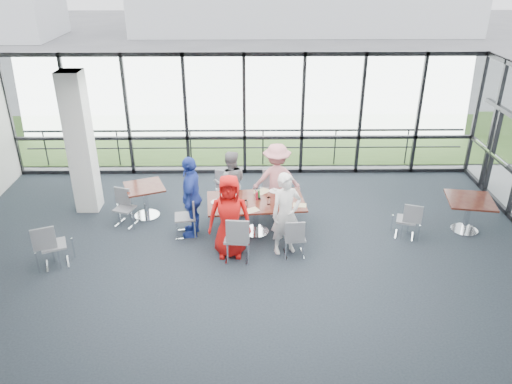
{
  "coord_description": "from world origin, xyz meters",
  "views": [
    {
      "loc": [
        0.14,
        -7.38,
        5.46
      ],
      "look_at": [
        0.26,
        1.54,
        1.1
      ],
      "focal_mm": 35.0,
      "sensor_mm": 36.0,
      "label": 1
    }
  ],
  "objects_px": {
    "structural_column": "(80,143)",
    "diner_near_right": "(286,214)",
    "diner_near_left": "(230,216)",
    "chair_spare_la": "(54,245)",
    "chair_main_fr": "(271,191)",
    "diner_end": "(192,197)",
    "chair_main_nr": "(295,237)",
    "chair_spare_r": "(406,220)",
    "side_table_right": "(470,204)",
    "main_table": "(256,206)",
    "diner_far_right": "(277,179)",
    "chair_main_end": "(185,217)",
    "chair_main_nl": "(237,238)",
    "chair_main_fl": "(225,192)",
    "side_table_left": "(145,191)",
    "chair_spare_lb": "(125,209)",
    "diner_far_left": "(230,184)"
  },
  "relations": [
    {
      "from": "structural_column",
      "to": "diner_near_right",
      "type": "bearing_deg",
      "value": -23.36
    },
    {
      "from": "diner_near_left",
      "to": "chair_spare_la",
      "type": "height_order",
      "value": "diner_near_left"
    },
    {
      "from": "chair_main_fr",
      "to": "chair_spare_la",
      "type": "height_order",
      "value": "chair_main_fr"
    },
    {
      "from": "diner_end",
      "to": "chair_main_nr",
      "type": "distance_m",
      "value": 2.28
    },
    {
      "from": "structural_column",
      "to": "chair_spare_r",
      "type": "distance_m",
      "value": 7.22
    },
    {
      "from": "chair_spare_r",
      "to": "side_table_right",
      "type": "bearing_deg",
      "value": 28.56
    },
    {
      "from": "side_table_right",
      "to": "main_table",
      "type": "bearing_deg",
      "value": -179.91
    },
    {
      "from": "diner_near_left",
      "to": "diner_end",
      "type": "relative_size",
      "value": 0.96
    },
    {
      "from": "main_table",
      "to": "chair_main_fr",
      "type": "relative_size",
      "value": 2.34
    },
    {
      "from": "main_table",
      "to": "diner_far_right",
      "type": "height_order",
      "value": "diner_far_right"
    },
    {
      "from": "main_table",
      "to": "chair_main_nr",
      "type": "height_order",
      "value": "chair_main_nr"
    },
    {
      "from": "structural_column",
      "to": "chair_main_fr",
      "type": "bearing_deg",
      "value": -1.09
    },
    {
      "from": "diner_near_left",
      "to": "chair_main_end",
      "type": "bearing_deg",
      "value": 142.15
    },
    {
      "from": "side_table_right",
      "to": "chair_main_nl",
      "type": "distance_m",
      "value": 4.97
    },
    {
      "from": "structural_column",
      "to": "chair_main_fr",
      "type": "xyz_separation_m",
      "value": [
        4.21,
        -0.08,
        -1.15
      ]
    },
    {
      "from": "chair_main_fl",
      "to": "chair_main_fr",
      "type": "bearing_deg",
      "value": -169.57
    },
    {
      "from": "side_table_left",
      "to": "chair_main_nr",
      "type": "relative_size",
      "value": 1.3
    },
    {
      "from": "chair_main_end",
      "to": "diner_near_right",
      "type": "bearing_deg",
      "value": 64.79
    },
    {
      "from": "structural_column",
      "to": "side_table_left",
      "type": "relative_size",
      "value": 3.05
    },
    {
      "from": "diner_far_right",
      "to": "chair_main_end",
      "type": "relative_size",
      "value": 1.93
    },
    {
      "from": "diner_end",
      "to": "chair_spare_lb",
      "type": "xyz_separation_m",
      "value": [
        -1.52,
        0.41,
        -0.48
      ]
    },
    {
      "from": "side_table_right",
      "to": "chair_main_nl",
      "type": "bearing_deg",
      "value": -168.08
    },
    {
      "from": "diner_far_left",
      "to": "chair_main_nl",
      "type": "height_order",
      "value": "diner_far_left"
    },
    {
      "from": "chair_main_fr",
      "to": "diner_end",
      "type": "bearing_deg",
      "value": 25.67
    },
    {
      "from": "main_table",
      "to": "diner_far_right",
      "type": "bearing_deg",
      "value": 56.3
    },
    {
      "from": "diner_far_left",
      "to": "diner_far_right",
      "type": "distance_m",
      "value": 1.03
    },
    {
      "from": "main_table",
      "to": "chair_main_nl",
      "type": "distance_m",
      "value": 1.1
    },
    {
      "from": "diner_near_left",
      "to": "diner_far_right",
      "type": "distance_m",
      "value": 1.97
    },
    {
      "from": "diner_far_right",
      "to": "chair_main_end",
      "type": "xyz_separation_m",
      "value": [
        -1.95,
        -0.97,
        -0.4
      ]
    },
    {
      "from": "chair_main_nl",
      "to": "chair_main_nr",
      "type": "xyz_separation_m",
      "value": [
        1.12,
        0.13,
        -0.07
      ]
    },
    {
      "from": "chair_main_nr",
      "to": "diner_far_right",
      "type": "bearing_deg",
      "value": 94.73
    },
    {
      "from": "diner_far_left",
      "to": "chair_spare_lb",
      "type": "bearing_deg",
      "value": 6.59
    },
    {
      "from": "structural_column",
      "to": "chair_main_nr",
      "type": "height_order",
      "value": "structural_column"
    },
    {
      "from": "side_table_right",
      "to": "chair_main_nl",
      "type": "height_order",
      "value": "chair_main_nl"
    },
    {
      "from": "chair_spare_r",
      "to": "chair_spare_lb",
      "type": "bearing_deg",
      "value": -166.1
    },
    {
      "from": "diner_near_right",
      "to": "chair_main_end",
      "type": "relative_size",
      "value": 1.94
    },
    {
      "from": "chair_main_fl",
      "to": "chair_spare_r",
      "type": "xyz_separation_m",
      "value": [
        3.81,
        -1.23,
        -0.05
      ]
    },
    {
      "from": "chair_main_fl",
      "to": "chair_main_nl",
      "type": "bearing_deg",
      "value": 105.78
    },
    {
      "from": "side_table_right",
      "to": "chair_main_end",
      "type": "bearing_deg",
      "value": -178.98
    },
    {
      "from": "side_table_left",
      "to": "diner_end",
      "type": "height_order",
      "value": "diner_end"
    },
    {
      "from": "side_table_left",
      "to": "diner_end",
      "type": "relative_size",
      "value": 0.6
    },
    {
      "from": "side_table_right",
      "to": "chair_spare_r",
      "type": "bearing_deg",
      "value": -170.81
    },
    {
      "from": "side_table_right",
      "to": "chair_main_nl",
      "type": "xyz_separation_m",
      "value": [
        -4.86,
        -1.03,
        -0.17
      ]
    },
    {
      "from": "diner_near_right",
      "to": "side_table_left",
      "type": "bearing_deg",
      "value": 134.36
    },
    {
      "from": "side_table_right",
      "to": "chair_main_fr",
      "type": "distance_m",
      "value": 4.28
    },
    {
      "from": "side_table_right",
      "to": "chair_main_end",
      "type": "height_order",
      "value": "chair_main_end"
    },
    {
      "from": "main_table",
      "to": "chair_spare_lb",
      "type": "height_order",
      "value": "chair_spare_lb"
    },
    {
      "from": "diner_near_left",
      "to": "diner_near_right",
      "type": "bearing_deg",
      "value": 4.53
    },
    {
      "from": "main_table",
      "to": "chair_spare_la",
      "type": "height_order",
      "value": "chair_spare_la"
    },
    {
      "from": "main_table",
      "to": "diner_far_left",
      "type": "bearing_deg",
      "value": 119.38
    }
  ]
}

